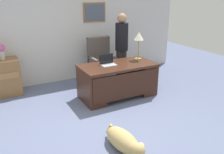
{
  "coord_description": "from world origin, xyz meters",
  "views": [
    {
      "loc": [
        -1.63,
        -3.29,
        2.21
      ],
      "look_at": [
        0.29,
        0.3,
        0.75
      ],
      "focal_mm": 38.07,
      "sensor_mm": 36.0,
      "label": 1
    }
  ],
  "objects_px": {
    "desk_lamp": "(139,38)",
    "vase_with_flowers": "(1,50)",
    "laptop": "(108,62)",
    "person_standing": "(122,47)",
    "armchair": "(101,63)",
    "desk": "(118,80)",
    "dog_toy_ball": "(141,146)",
    "dog_lying": "(124,141)"
  },
  "relations": [
    {
      "from": "desk",
      "to": "dog_toy_ball",
      "type": "height_order",
      "value": "desk"
    },
    {
      "from": "desk_lamp",
      "to": "vase_with_flowers",
      "type": "distance_m",
      "value": 3.01
    },
    {
      "from": "dog_lying",
      "to": "vase_with_flowers",
      "type": "bearing_deg",
      "value": 113.12
    },
    {
      "from": "desk_lamp",
      "to": "vase_with_flowers",
      "type": "height_order",
      "value": "desk_lamp"
    },
    {
      "from": "armchair",
      "to": "dog_toy_ball",
      "type": "distance_m",
      "value": 2.99
    },
    {
      "from": "person_standing",
      "to": "vase_with_flowers",
      "type": "bearing_deg",
      "value": 169.67
    },
    {
      "from": "person_standing",
      "to": "armchair",
      "type": "bearing_deg",
      "value": 151.56
    },
    {
      "from": "desk",
      "to": "desk_lamp",
      "type": "bearing_deg",
      "value": 15.05
    },
    {
      "from": "armchair",
      "to": "laptop",
      "type": "distance_m",
      "value": 1.04
    },
    {
      "from": "desk_lamp",
      "to": "vase_with_flowers",
      "type": "xyz_separation_m",
      "value": [
        -2.78,
        1.14,
        -0.22
      ]
    },
    {
      "from": "desk",
      "to": "dog_lying",
      "type": "xyz_separation_m",
      "value": [
        -0.88,
        -1.72,
        -0.25
      ]
    },
    {
      "from": "person_standing",
      "to": "dog_toy_ball",
      "type": "relative_size",
      "value": 17.5
    },
    {
      "from": "person_standing",
      "to": "laptop",
      "type": "bearing_deg",
      "value": -136.88
    },
    {
      "from": "dog_toy_ball",
      "to": "dog_lying",
      "type": "bearing_deg",
      "value": 159.22
    },
    {
      "from": "dog_lying",
      "to": "dog_toy_ball",
      "type": "height_order",
      "value": "dog_lying"
    },
    {
      "from": "dog_lying",
      "to": "desk_lamp",
      "type": "bearing_deg",
      "value": 51.64
    },
    {
      "from": "desk",
      "to": "dog_lying",
      "type": "relative_size",
      "value": 1.89
    },
    {
      "from": "dog_lying",
      "to": "laptop",
      "type": "xyz_separation_m",
      "value": [
        0.67,
        1.82,
        0.64
      ]
    },
    {
      "from": "armchair",
      "to": "laptop",
      "type": "xyz_separation_m",
      "value": [
        -0.3,
        -0.95,
        0.29
      ]
    },
    {
      "from": "dog_toy_ball",
      "to": "desk_lamp",
      "type": "bearing_deg",
      "value": 57.76
    },
    {
      "from": "dog_lying",
      "to": "laptop",
      "type": "bearing_deg",
      "value": 69.81
    },
    {
      "from": "desk_lamp",
      "to": "dog_toy_ball",
      "type": "bearing_deg",
      "value": -122.24
    },
    {
      "from": "armchair",
      "to": "desk_lamp",
      "type": "distance_m",
      "value": 1.27
    },
    {
      "from": "armchair",
      "to": "desk_lamp",
      "type": "height_order",
      "value": "desk_lamp"
    },
    {
      "from": "person_standing",
      "to": "desk_lamp",
      "type": "distance_m",
      "value": 0.73
    },
    {
      "from": "armchair",
      "to": "laptop",
      "type": "relative_size",
      "value": 3.58
    },
    {
      "from": "vase_with_flowers",
      "to": "laptop",
      "type": "bearing_deg",
      "value": -31.48
    },
    {
      "from": "desk",
      "to": "laptop",
      "type": "bearing_deg",
      "value": 153.26
    },
    {
      "from": "person_standing",
      "to": "desk_lamp",
      "type": "bearing_deg",
      "value": -84.02
    },
    {
      "from": "desk",
      "to": "dog_lying",
      "type": "height_order",
      "value": "desk"
    },
    {
      "from": "armchair",
      "to": "desk_lamp",
      "type": "xyz_separation_m",
      "value": [
        0.52,
        -0.89,
        0.74
      ]
    },
    {
      "from": "person_standing",
      "to": "dog_lying",
      "type": "relative_size",
      "value": 2.0
    },
    {
      "from": "desk",
      "to": "vase_with_flowers",
      "type": "bearing_deg",
      "value": 148.95
    },
    {
      "from": "vase_with_flowers",
      "to": "dog_toy_ball",
      "type": "relative_size",
      "value": 3.46
    },
    {
      "from": "dog_lying",
      "to": "vase_with_flowers",
      "type": "xyz_separation_m",
      "value": [
        -1.29,
        3.02,
        0.87
      ]
    },
    {
      "from": "desk_lamp",
      "to": "vase_with_flowers",
      "type": "relative_size",
      "value": 1.84
    },
    {
      "from": "laptop",
      "to": "desk_lamp",
      "type": "bearing_deg",
      "value": 4.3
    },
    {
      "from": "desk",
      "to": "person_standing",
      "type": "bearing_deg",
      "value": 55.91
    },
    {
      "from": "dog_lying",
      "to": "vase_with_flowers",
      "type": "relative_size",
      "value": 2.54
    },
    {
      "from": "desk_lamp",
      "to": "dog_toy_ball",
      "type": "xyz_separation_m",
      "value": [
        -1.25,
        -1.98,
        -1.19
      ]
    },
    {
      "from": "desk_lamp",
      "to": "desk",
      "type": "bearing_deg",
      "value": -164.95
    },
    {
      "from": "person_standing",
      "to": "dog_toy_ball",
      "type": "xyz_separation_m",
      "value": [
        -1.18,
        -2.62,
        -0.85
      ]
    }
  ]
}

